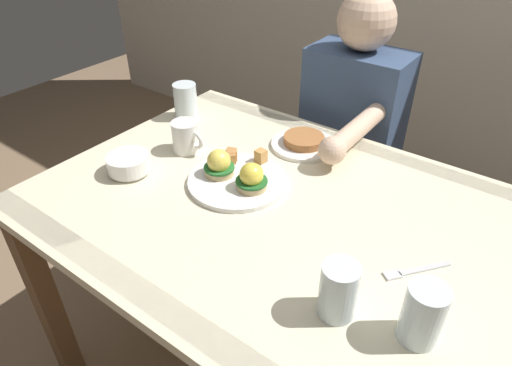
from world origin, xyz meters
TOP-DOWN VIEW (x-y plane):
  - dining_table at (0.00, 0.00)m, footprint 1.20×0.90m
  - eggs_benedict_plate at (-0.13, 0.02)m, footprint 0.27×0.27m
  - fruit_bowl at (-0.40, -0.12)m, footprint 0.12×0.12m
  - coffee_mug at (-0.35, 0.06)m, footprint 0.11×0.08m
  - fork at (0.38, -0.02)m, footprint 0.11×0.13m
  - water_glass_near at (0.30, -0.21)m, footprint 0.07×0.07m
  - water_glass_far at (0.44, -0.17)m, footprint 0.07×0.07m
  - water_glass_extra at (-0.51, 0.23)m, footprint 0.08×0.08m
  - side_plate at (-0.08, 0.29)m, footprint 0.20×0.20m
  - diner_person at (-0.07, 0.60)m, footprint 0.34×0.54m

SIDE VIEW (x-z plane):
  - dining_table at x=0.00m, z-range 0.26..1.00m
  - diner_person at x=-0.07m, z-range 0.08..1.22m
  - fork at x=0.38m, z-range 0.74..0.74m
  - side_plate at x=-0.08m, z-range 0.74..0.77m
  - eggs_benedict_plate at x=-0.13m, z-range 0.72..0.81m
  - fruit_bowl at x=-0.40m, z-range 0.74..0.80m
  - coffee_mug at x=-0.35m, z-range 0.74..0.84m
  - water_glass_extra at x=-0.51m, z-range 0.73..0.85m
  - water_glass_near at x=0.30m, z-range 0.73..0.85m
  - water_glass_far at x=0.44m, z-range 0.73..0.86m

